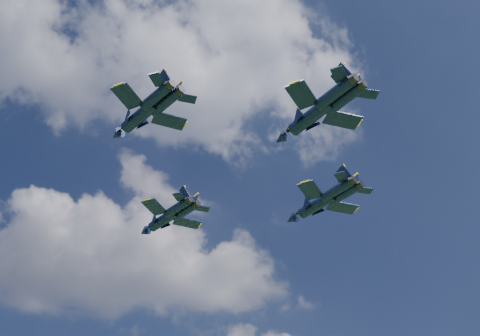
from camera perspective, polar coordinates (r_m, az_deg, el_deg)
name	(u,v)px	position (r m, az deg, el deg)	size (l,w,h in m)	color
jet_lead	(162,220)	(96.98, -7.40, -4.95)	(11.77, 13.41, 3.45)	black
jet_left	(138,117)	(81.61, -9.65, 4.75)	(12.21, 13.97, 3.59)	black
jet_right	(315,206)	(95.27, 7.10, -3.55)	(12.46, 15.12, 3.80)	black
jet_slot	(308,118)	(76.98, 6.50, 4.73)	(11.97, 15.13, 3.76)	black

